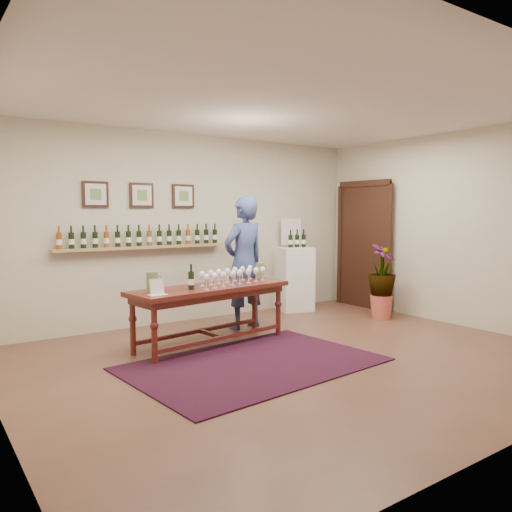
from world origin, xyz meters
TOP-DOWN VIEW (x-y plane):
  - ground at (0.00, 0.00)m, footprint 6.00×6.00m
  - room_shell at (2.11, 1.86)m, footprint 6.00×6.00m
  - rug at (-0.53, 0.08)m, footprint 2.79×1.99m
  - tasting_table at (-0.50, 1.06)m, footprint 2.14×0.93m
  - table_glasses at (-0.21, 1.09)m, footprint 1.44×0.68m
  - table_bottles at (-0.83, 0.99)m, footprint 0.27×0.16m
  - pitcher_left at (-1.31, 0.97)m, footprint 0.18×0.18m
  - pitcher_right at (0.42, 1.30)m, footprint 0.14×0.14m
  - menu_card at (-1.31, 0.83)m, footprint 0.20×0.15m
  - display_pedestal at (1.75, 2.19)m, footprint 0.65×0.65m
  - pedestal_bottles at (1.78, 2.16)m, footprint 0.31×0.15m
  - info_sign at (1.81, 2.35)m, footprint 0.36×0.11m
  - potted_plant at (2.41, 0.87)m, footprint 0.69×0.69m
  - person at (0.34, 1.58)m, footprint 0.73×0.53m

SIDE VIEW (x-z plane):
  - ground at x=0.00m, z-range 0.00..0.00m
  - rug at x=-0.53m, z-range 0.00..0.01m
  - display_pedestal at x=1.75m, z-range 0.00..1.06m
  - potted_plant at x=2.41m, z-range 0.08..1.08m
  - tasting_table at x=-0.50m, z-range 0.26..0.99m
  - menu_card at x=-1.31m, z-range 0.74..0.91m
  - table_glasses at x=-0.21m, z-range 0.74..0.93m
  - pitcher_right at x=0.42m, z-range 0.74..0.95m
  - pitcher_left at x=-1.31m, z-range 0.74..0.98m
  - table_bottles at x=-0.83m, z-range 0.74..1.02m
  - person at x=0.34m, z-range 0.00..1.87m
  - room_shell at x=2.11m, z-range -1.88..4.12m
  - pedestal_bottles at x=1.78m, z-range 1.06..1.36m
  - info_sign at x=1.81m, z-range 1.06..1.56m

